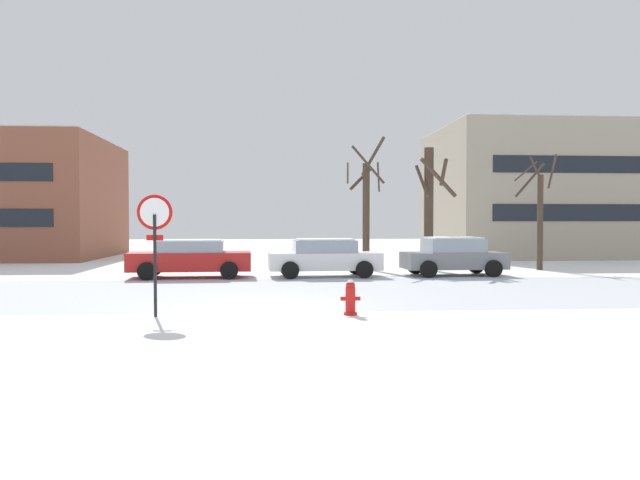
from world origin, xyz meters
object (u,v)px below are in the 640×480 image
Objects in this scene: stop_sign at (155,231)px; parked_car_red at (190,258)px; fire_hydrant at (350,297)px; parked_car_gray at (453,256)px; parked_car_white at (324,257)px.

stop_sign is 9.85m from parked_car_red.
fire_hydrant is 0.20× the size of parked_car_gray.
stop_sign is 4.51m from fire_hydrant.
parked_car_white is (4.98, 0.03, 0.00)m from parked_car_red.
parked_car_white is (0.26, 9.87, 0.34)m from fire_hydrant.
parked_car_white reaches higher than fire_hydrant.
parked_car_white is at bearing 65.27° from stop_sign.
parked_car_white is at bearing -178.53° from parked_car_gray.
parked_car_gray is at bearing 1.47° from parked_car_white.
parked_car_gray is (4.98, 0.13, 0.02)m from parked_car_white.
stop_sign is 0.68× the size of parked_car_gray.
stop_sign reaches higher than fire_hydrant.
parked_car_gray is (9.95, 0.16, 0.02)m from parked_car_red.
parked_car_red is (-0.46, 9.78, -1.13)m from stop_sign.
parked_car_red is 1.06× the size of parked_car_white.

